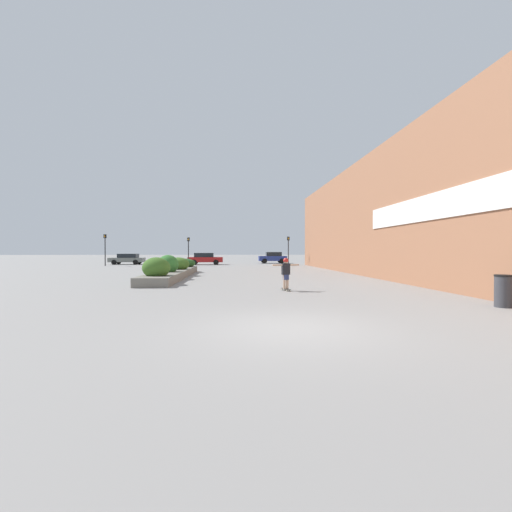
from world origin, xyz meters
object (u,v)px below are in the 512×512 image
object	(u,v)px
skateboard	(286,289)
car_rightmost	(368,258)
traffic_light_right	(288,246)
car_center_left	(127,259)
skateboarder	(286,270)
traffic_light_left	(188,246)
traffic_light_far_left	(105,244)
car_leftmost	(273,257)
car_center_right	(205,258)
trash_bin	(503,291)

from	to	relation	value
skateboard	car_rightmost	bearing A→B (deg)	46.33
skateboard	traffic_light_right	distance (m)	26.58
car_rightmost	car_center_left	bearing A→B (deg)	87.38
car_center_left	skateboarder	bearing A→B (deg)	-152.33
traffic_light_left	traffic_light_far_left	distance (m)	9.64
car_rightmost	traffic_light_left	distance (m)	23.23
traffic_light_right	skateboarder	bearing A→B (deg)	-99.57
traffic_light_left	traffic_light_right	size ratio (longest dim) A/B	0.97
skateboarder	car_leftmost	world-z (taller)	car_leftmost
skateboard	car_center_left	world-z (taller)	car_center_left
car_rightmost	skateboard	bearing A→B (deg)	151.95
traffic_light_far_left	car_center_right	bearing A→B (deg)	14.14
skateboarder	skateboard	bearing A→B (deg)	0.00
skateboard	traffic_light_far_left	distance (m)	31.41
car_leftmost	traffic_light_left	world-z (taller)	traffic_light_left
trash_bin	traffic_light_far_left	bearing A→B (deg)	126.87
skateboarder	traffic_light_far_left	xyz separation A→B (m)	(-17.21, 26.16, 1.59)
car_leftmost	car_center_right	distance (m)	10.15
car_leftmost	car_center_right	size ratio (longest dim) A/B	0.89
skateboard	traffic_light_far_left	world-z (taller)	traffic_light_far_left
traffic_light_right	traffic_light_far_left	world-z (taller)	traffic_light_far_left
skateboard	car_center_right	xyz separation A→B (m)	(-5.83, 29.03, 0.72)
skateboard	car_center_right	bearing A→B (deg)	85.73
car_center_left	car_leftmost	bearing A→B (deg)	-81.41
skateboarder	car_center_right	distance (m)	29.61
traffic_light_left	traffic_light_far_left	size ratio (longest dim) A/B	0.91
trash_bin	car_rightmost	world-z (taller)	car_rightmost
skateboard	traffic_light_far_left	size ratio (longest dim) A/B	0.20
skateboard	car_center_left	size ratio (longest dim) A/B	0.17
skateboard	traffic_light_far_left	bearing A→B (deg)	107.72
car_center_left	car_center_right	size ratio (longest dim) A/B	0.98
car_rightmost	traffic_light_left	world-z (taller)	traffic_light_left
trash_bin	car_rightmost	size ratio (longest dim) A/B	0.26
trash_bin	car_rightmost	xyz separation A→B (m)	(9.40, 33.83, 0.34)
car_rightmost	traffic_light_far_left	xyz separation A→B (m)	(-32.65, -2.82, 1.65)
car_rightmost	traffic_light_left	size ratio (longest dim) A/B	1.14
trash_bin	car_rightmost	distance (m)	35.11
skateboard	car_center_left	xyz separation A→B (m)	(-15.95, 30.42, 0.67)
car_leftmost	car_center_left	distance (m)	19.54
car_center_right	traffic_light_left	xyz separation A→B (m)	(-1.74, -2.87, 1.51)
car_rightmost	skateboarder	bearing A→B (deg)	151.95
car_leftmost	skateboarder	bearing A→B (deg)	174.24
skateboarder	trash_bin	xyz separation A→B (m)	(6.04, -4.84, -0.40)
skateboarder	car_center_right	xyz separation A→B (m)	(-5.83, 29.03, -0.12)
traffic_light_right	car_rightmost	bearing A→B (deg)	14.58
trash_bin	car_center_right	distance (m)	35.89
car_center_left	car_rightmost	bearing A→B (deg)	-92.62
skateboarder	car_center_left	size ratio (longest dim) A/B	0.32
car_center_right	car_rightmost	distance (m)	21.27
traffic_light_left	traffic_light_far_left	world-z (taller)	traffic_light_far_left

